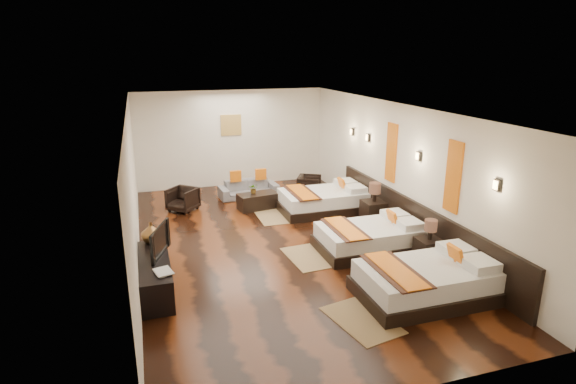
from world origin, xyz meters
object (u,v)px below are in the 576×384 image
object	(u,v)px
nightstand_b	(374,210)
table_plant	(254,189)
bed_far	(324,200)
sofa	(249,189)
figurine	(151,232)
coffee_table	(258,201)
nightstand_a	(429,248)
book	(155,274)
bed_mid	(371,237)
armchair_left	(183,199)
armchair_right	(309,186)
bed_near	(427,281)
tv	(155,241)
tv_console	(155,275)

from	to	relation	value
nightstand_b	table_plant	bearing A→B (deg)	140.66
bed_far	sofa	xyz separation A→B (m)	(-1.53, 1.74, -0.05)
figurine	coffee_table	xyz separation A→B (m)	(2.67, 2.85, -0.54)
bed_far	nightstand_a	distance (m)	3.50
book	bed_mid	bearing A→B (deg)	13.14
figurine	sofa	size ratio (longest dim) A/B	0.23
armchair_left	coffee_table	xyz separation A→B (m)	(1.83, -0.41, -0.10)
bed_mid	armchair_right	distance (m)	3.91
nightstand_a	book	bearing A→B (deg)	-178.94
book	nightstand_a	bearing A→B (deg)	1.06
nightstand_b	sofa	distance (m)	3.73
nightstand_a	coffee_table	distance (m)	4.70
bed_near	tv	size ratio (longest dim) A/B	2.46
tv	coffee_table	xyz separation A→B (m)	(2.62, 3.43, -0.61)
nightstand_a	armchair_left	bearing A→B (deg)	132.31
book	sofa	bearing A→B (deg)	63.02
coffee_table	bed_near	bearing A→B (deg)	-73.64
nightstand_a	armchair_right	bearing A→B (deg)	97.56
nightstand_b	armchair_right	distance (m)	2.67
bed_near	armchair_left	size ratio (longest dim) A/B	3.35
sofa	coffee_table	xyz separation A→B (m)	(-0.00, -1.05, -0.03)
bed_mid	sofa	world-z (taller)	bed_mid
nightstand_b	coffee_table	xyz separation A→B (m)	(-2.27, 1.90, -0.15)
tv	armchair_right	distance (m)	5.95
bed_near	armchair_right	world-z (taller)	bed_near
tv_console	tv	xyz separation A→B (m)	(0.05, 0.21, 0.53)
bed_mid	tv	distance (m)	4.19
sofa	table_plant	xyz separation A→B (m)	(-0.10, -1.01, 0.29)
table_plant	figurine	bearing A→B (deg)	-131.75
armchair_left	armchair_right	size ratio (longest dim) A/B	1.05
bed_mid	tv	world-z (taller)	tv
book	armchair_left	bearing A→B (deg)	79.68
book	sofa	distance (m)	5.90
bed_mid	bed_far	size ratio (longest dim) A/B	0.97
nightstand_b	tv	size ratio (longest dim) A/B	1.12
figurine	table_plant	world-z (taller)	figurine
tv_console	coffee_table	xyz separation A→B (m)	(2.67, 3.65, -0.08)
nightstand_a	figurine	world-z (taller)	figurine
bed_near	figurine	xyz separation A→B (m)	(-4.20, 2.35, 0.45)
bed_far	armchair_right	size ratio (longest dim) A/B	3.44
book	bed_far	bearing A→B (deg)	39.90
tv_console	armchair_right	distance (m)	6.11
tv	sofa	xyz separation A→B (m)	(2.62, 4.48, -0.57)
bed_far	nightstand_a	world-z (taller)	nightstand_a
bed_far	tv	distance (m)	5.00
book	armchair_right	size ratio (longest dim) A/B	0.54
nightstand_a	tv	size ratio (longest dim) A/B	0.98
nightstand_a	figurine	size ratio (longest dim) A/B	2.32
bed_near	bed_far	bearing A→B (deg)	90.01
bed_mid	tv_console	world-z (taller)	bed_mid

